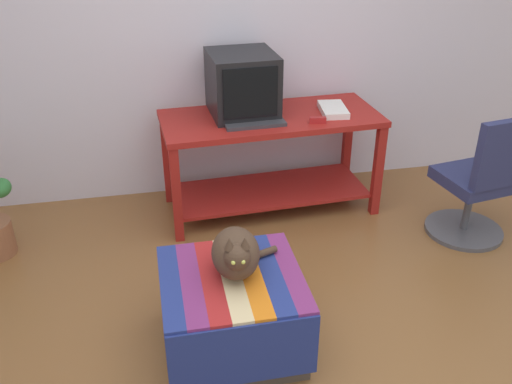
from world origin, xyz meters
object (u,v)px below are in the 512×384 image
Objects in this scene: tv_monitor at (242,85)px; book at (333,110)px; ottoman_with_blanket at (233,312)px; office_chair at (479,186)px; keyboard at (255,123)px; stapler at (318,120)px; desk at (270,146)px; cat at (236,253)px.

tv_monitor reaches higher than book.
ottoman_with_blanket is 1.89m from office_chair.
stapler is at bearing -8.05° from keyboard.
tv_monitor is at bearing 152.60° from desk.
keyboard is at bearing 79.79° from cat.
tv_monitor reaches higher than office_chair.
office_chair reaches higher than book.
desk is 3.82× the size of keyboard.
book reaches higher than stapler.
desk is 0.42m from stapler.
tv_monitor is at bearing 83.72° from cat.
cat is 3.33× the size of stapler.
cat reaches higher than desk.
tv_monitor is 1.23× the size of keyboard.
stapler is at bearing 62.31° from cat.
book is at bearing -47.51° from office_chair.
ottoman_with_blanket is at bearing -105.42° from tv_monitor.
book is at bearing 10.01° from keyboard.
stapler is (-0.16, -0.17, -0.00)m from book.
book is at bearing 55.06° from ottoman_with_blanket.
ottoman_with_blanket is (-0.51, -1.37, -0.27)m from desk.
ottoman_with_blanket is 0.34m from cat.
office_chair is at bearing -105.57° from stapler.
book is 0.43× the size of ottoman_with_blanket.
office_chair is (1.39, -0.52, -0.34)m from keyboard.
tv_monitor is 1.65m from ottoman_with_blanket.
book reaches higher than ottoman_with_blanket.
book is 0.81× the size of cat.
keyboard is 1.26m from cat.
ottoman_with_blanket is at bearing -131.65° from cat.
office_chair reaches higher than stapler.
cat is 0.41× the size of office_chair.
cat is at bearing -118.23° from book.
book reaches higher than cat.
desk is at bearing -37.23° from office_chair.
ottoman_with_blanket is 1.51m from stapler.
office_chair is at bearing -32.07° from book.
stapler is (0.75, 1.15, 0.18)m from cat.
desk is 3.10× the size of tv_monitor.
book is 1.62m from cat.
book is 1.09m from office_chair.
office_chair is 8.09× the size of stapler.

